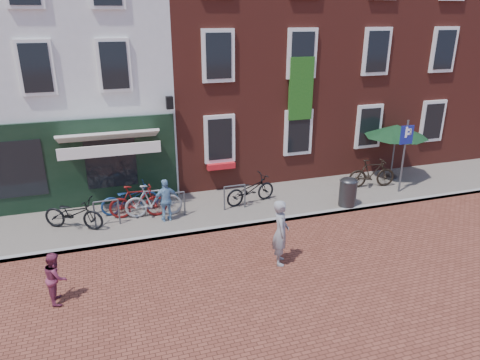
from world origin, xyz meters
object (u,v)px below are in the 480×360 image
object	(u,v)px
parking_sign	(405,146)
bicycle_4	(251,190)
litter_bin	(348,190)
parasol	(397,128)
bicycle_5	(372,173)
bicycle_3	(154,201)
boy	(56,277)
bicycle_0	(73,213)
cafe_person	(166,200)
bicycle_1	(138,201)
woman	(281,232)
bicycle_2	(130,198)

from	to	relation	value
parking_sign	bicycle_4	world-z (taller)	parking_sign
litter_bin	parasol	world-z (taller)	parasol
parasol	bicycle_5	bearing A→B (deg)	-155.16
parasol	bicycle_3	world-z (taller)	parasol
litter_bin	boy	xyz separation A→B (m)	(-8.82, -2.46, -0.04)
parking_sign	bicycle_0	world-z (taller)	parking_sign
litter_bin	cafe_person	world-z (taller)	cafe_person
parasol	bicycle_0	distance (m)	11.71
bicycle_0	bicycle_5	bearing A→B (deg)	-62.38
bicycle_4	parking_sign	bearing A→B (deg)	-110.27
litter_bin	bicycle_4	size ratio (longest dim) A/B	0.57
boy	cafe_person	size ratio (longest dim) A/B	0.89
parking_sign	bicycle_5	xyz separation A→B (m)	(-0.72, 0.71, -1.17)
litter_bin	bicycle_3	bearing A→B (deg)	169.70
bicycle_3	bicycle_4	distance (m)	3.22
bicycle_1	bicycle_0	bearing A→B (deg)	104.07
litter_bin	woman	world-z (taller)	woman
boy	parking_sign	bearing A→B (deg)	-78.73
litter_bin	bicycle_5	world-z (taller)	bicycle_5
boy	bicycle_4	bearing A→B (deg)	-61.45
parking_sign	boy	bearing A→B (deg)	-165.26
litter_bin	woman	size ratio (longest dim) A/B	0.60
litter_bin	bicycle_3	world-z (taller)	bicycle_3
bicycle_2	bicycle_5	world-z (taller)	bicycle_5
boy	bicycle_4	world-z (taller)	boy
bicycle_0	parking_sign	bearing A→B (deg)	-66.14
boy	bicycle_5	world-z (taller)	boy
bicycle_5	bicycle_2	bearing A→B (deg)	95.95
parking_sign	parasol	size ratio (longest dim) A/B	1.10
bicycle_0	bicycle_3	xyz separation A→B (m)	(2.36, 0.12, 0.05)
bicycle_3	bicycle_4	size ratio (longest dim) A/B	0.97
bicycle_4	parasol	bearing A→B (deg)	-97.12
woman	bicycle_0	bearing A→B (deg)	73.18
bicycle_3	parking_sign	bearing A→B (deg)	-88.19
bicycle_0	parasol	bearing A→B (deg)	-59.53
litter_bin	bicycle_5	bearing A→B (deg)	35.24
woman	parking_sign	bearing A→B (deg)	-45.53
parking_sign	bicycle_4	xyz separation A→B (m)	(-5.42, 0.69, -1.23)
parking_sign	cafe_person	xyz separation A→B (m)	(-8.31, 0.20, -1.03)
parasol	bicycle_5	size ratio (longest dim) A/B	1.33
bicycle_2	bicycle_3	bearing A→B (deg)	-134.66
woman	bicycle_4	world-z (taller)	woman
woman	bicycle_3	distance (m)	4.55
boy	bicycle_1	size ratio (longest dim) A/B	0.68
bicycle_4	boy	bearing A→B (deg)	108.96
parking_sign	litter_bin	bearing A→B (deg)	-168.29
parasol	bicycle_5	world-z (taller)	parasol
parasol	bicycle_3	size ratio (longest dim) A/B	1.33
parasol	cafe_person	world-z (taller)	parasol
bicycle_4	bicycle_1	bearing A→B (deg)	76.69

